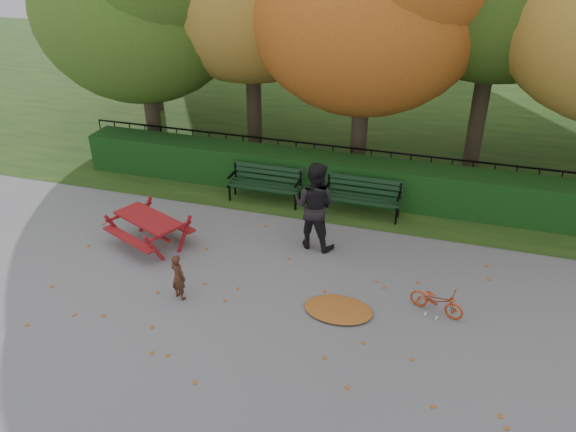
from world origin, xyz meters
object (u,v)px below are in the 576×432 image
(bench_left, at_px, (266,181))
(bicycle, at_px, (437,300))
(bench_right, at_px, (362,194))
(adult, at_px, (315,206))
(picnic_table, at_px, (149,224))
(child, at_px, (178,277))

(bench_left, bearing_deg, bicycle, -37.18)
(bicycle, bearing_deg, bench_left, 70.28)
(bench_right, height_order, adult, adult)
(bench_left, height_order, picnic_table, bench_left)
(bench_right, bearing_deg, picnic_table, -145.83)
(bench_right, relative_size, child, 1.95)
(adult, bearing_deg, child, 62.24)
(child, distance_m, adult, 3.21)
(adult, height_order, bicycle, adult)
(picnic_table, bearing_deg, bench_right, 57.56)
(bench_right, bearing_deg, bicycle, -59.28)
(bench_left, xyz_separation_m, adult, (1.70, -1.73, 0.44))
(bench_left, bearing_deg, bench_right, 0.00)
(bench_left, xyz_separation_m, child, (-0.19, -4.27, -0.06))
(bench_left, bearing_deg, child, -92.52)
(bench_left, height_order, adult, adult)
(bench_right, xyz_separation_m, adult, (-0.70, -1.73, 0.44))
(bench_right, distance_m, child, 5.00)
(child, bearing_deg, bench_right, -98.08)
(bench_right, xyz_separation_m, picnic_table, (-4.06, -2.75, -0.00))
(bicycle, bearing_deg, adult, 76.78)
(bench_left, height_order, child, child)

